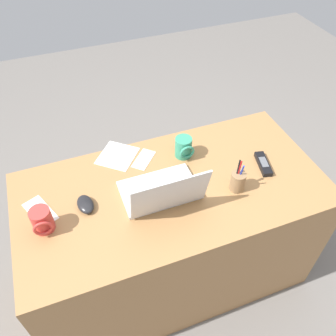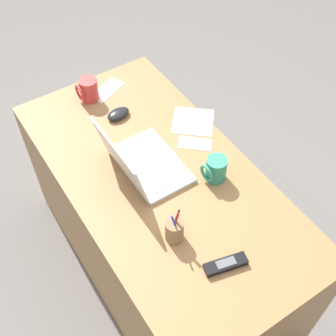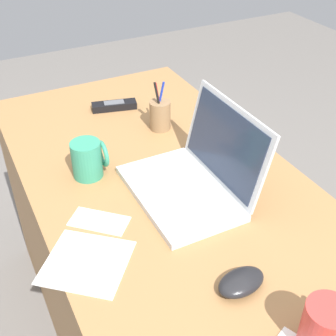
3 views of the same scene
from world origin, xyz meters
The scene contains 11 objects.
ground_plane centered at (0.00, 0.00, 0.00)m, with size 6.00×6.00×0.00m, color slate.
desk centered at (0.00, 0.00, 0.37)m, with size 1.40×0.70×0.73m, color #9E7042.
laptop centered at (0.06, 0.04, 0.78)m, with size 0.34×0.27×0.22m.
computer_mouse centered at (0.39, -0.03, 0.75)m, with size 0.07×0.11×0.03m, color black.
coffee_mug_white centered at (0.56, 0.03, 0.79)m, with size 0.08×0.09×0.11m.
coffee_mug_tall centered at (-0.13, -0.18, 0.79)m, with size 0.08×0.09×0.10m.
cordless_phone centered at (-0.45, 0.02, 0.75)m, with size 0.08×0.16×0.03m.
pen_holder centered at (-0.27, 0.11, 0.78)m, with size 0.07×0.07×0.16m.
paper_note_near_laptop centered at (0.57, -0.07, 0.73)m, with size 0.08×0.17×0.00m, color white.
paper_note_left centered at (0.07, -0.22, 0.73)m, with size 0.07×0.14×0.00m, color white.
paper_note_right centered at (0.18, -0.29, 0.73)m, with size 0.17×0.18×0.00m, color white.
Camera 2 is at (-0.94, 0.58, 2.12)m, focal length 47.73 mm.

